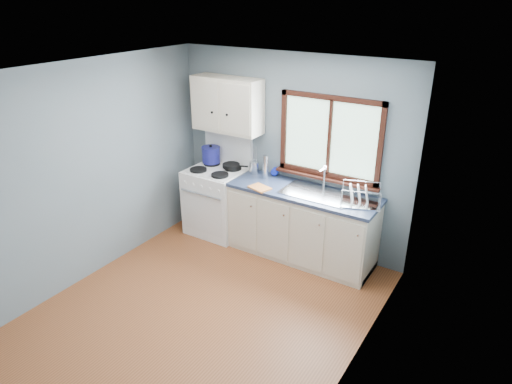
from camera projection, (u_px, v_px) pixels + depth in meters
The scene contains 19 objects.
floor at pixel (208, 309), 4.94m from camera, with size 3.20×3.60×0.02m, color brown.
ceiling at pixel (195, 71), 3.92m from camera, with size 3.20×3.60×0.02m, color white.
wall_back at pixel (291, 153), 5.83m from camera, with size 3.20×0.02×2.50m, color slate.
wall_front at pixel (32, 302), 3.03m from camera, with size 3.20×0.02×2.50m, color slate.
wall_left at pixel (92, 172), 5.21m from camera, with size 0.02×3.60×2.50m, color slate.
wall_right at pixel (361, 250), 3.64m from camera, with size 0.02×3.60×2.50m, color slate.
gas_range at pixel (217, 199), 6.34m from camera, with size 0.76×0.69×1.36m.
base_cabinets at pixel (301, 228), 5.75m from camera, with size 1.85×0.60×0.88m.
countertop at pixel (303, 192), 5.55m from camera, with size 1.89×0.64×0.04m, color #1F2940.
sink at pixel (316, 198), 5.48m from camera, with size 0.84×0.46×0.44m.
window at pixel (329, 143), 5.44m from camera, with size 1.36×0.10×1.03m.
upper_cabinets at pixel (227, 105), 5.88m from camera, with size 0.95×0.35×0.70m.
skillet at pixel (231, 166), 6.16m from camera, with size 0.37×0.31×0.05m.
stockpot at pixel (211, 154), 6.30m from camera, with size 0.29×0.29×0.25m.
utensil_crock at pixel (254, 167), 6.03m from camera, with size 0.17×0.17×0.41m.
thermos at pixel (265, 167), 5.85m from camera, with size 0.07×0.07×0.31m, color silver.
soap_bottle at pixel (274, 167), 5.91m from camera, with size 0.10×0.10×0.26m, color #101FAE.
dish_towel at pixel (260, 188), 5.60m from camera, with size 0.26×0.18×0.02m, color #CA7332.
dish_rack at pixel (360, 199), 5.18m from camera, with size 0.53×0.46×0.23m.
Camera 1 is at (2.58, -3.11, 3.14)m, focal length 32.00 mm.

